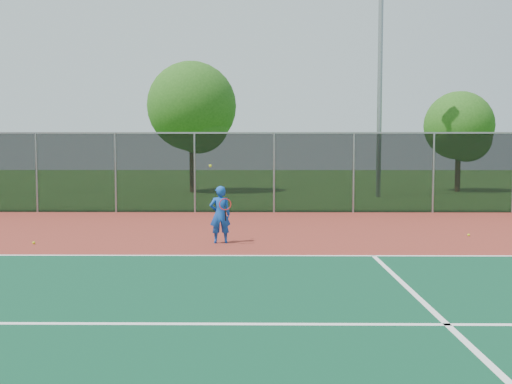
% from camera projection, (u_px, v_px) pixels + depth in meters
% --- Properties ---
extents(ground, '(120.00, 120.00, 0.00)m').
position_uv_depth(ground, '(290.00, 290.00, 9.63)').
color(ground, '#275719').
rests_on(ground, ground).
extents(court_apron, '(30.00, 20.00, 0.02)m').
position_uv_depth(court_apron, '(285.00, 266.00, 11.62)').
color(court_apron, maroon).
rests_on(court_apron, ground).
extents(court_green, '(22.00, 13.00, 0.01)m').
position_uv_depth(court_green, '(493.00, 368.00, 6.12)').
color(court_green, '#0F472C').
rests_on(court_green, court_apron).
extents(court_lines, '(22.10, 13.05, 0.00)m').
position_uv_depth(court_lines, '(444.00, 322.00, 7.73)').
color(court_lines, white).
rests_on(court_lines, court_apron).
extents(fence_back, '(30.00, 0.06, 3.03)m').
position_uv_depth(fence_back, '(274.00, 172.00, 21.48)').
color(fence_back, black).
rests_on(fence_back, court_apron).
extents(tennis_player, '(0.59, 0.62, 1.99)m').
position_uv_depth(tennis_player, '(220.00, 214.00, 14.36)').
color(tennis_player, '#1248B1').
rests_on(tennis_player, court_apron).
extents(practice_ball_0, '(0.07, 0.07, 0.07)m').
position_uv_depth(practice_ball_0, '(34.00, 243.00, 14.23)').
color(practice_ball_0, '#C1D318').
rests_on(practice_ball_0, court_apron).
extents(practice_ball_2, '(0.07, 0.07, 0.07)m').
position_uv_depth(practice_ball_2, '(469.00, 235.00, 15.55)').
color(practice_ball_2, '#C1D318').
rests_on(practice_ball_2, court_apron).
extents(floodlight_n, '(0.90, 0.40, 12.56)m').
position_uv_depth(floodlight_n, '(380.00, 56.00, 28.43)').
color(floodlight_n, gray).
rests_on(floodlight_n, ground).
extents(tree_back_left, '(5.00, 5.00, 7.35)m').
position_uv_depth(tree_back_left, '(193.00, 110.00, 31.92)').
color(tree_back_left, '#352413').
rests_on(tree_back_left, ground).
extents(tree_back_mid, '(3.91, 3.91, 5.75)m').
position_uv_depth(tree_back_mid, '(461.00, 129.00, 32.54)').
color(tree_back_mid, '#352413').
rests_on(tree_back_mid, ground).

